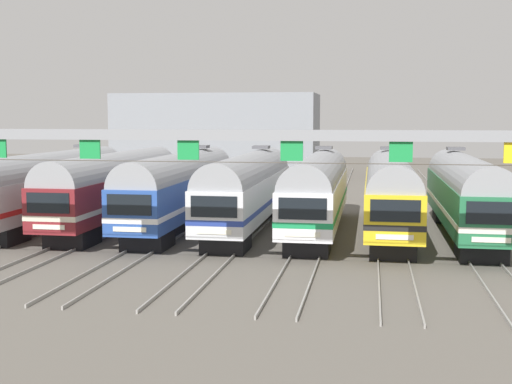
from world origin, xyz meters
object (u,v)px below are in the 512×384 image
(commuter_train_maroon, at_px, (115,185))
(commuter_train_blue, at_px, (180,187))
(commuter_train_silver, at_px, (248,188))
(commuter_train_white, at_px, (318,189))
(commuter_train_stainless, at_px, (52,184))
(catenary_gantry, at_px, (188,154))
(commuter_train_yellow, at_px, (390,190))
(commuter_train_green, at_px, (465,192))

(commuter_train_maroon, xyz_separation_m, commuter_train_blue, (4.27, 0.00, 0.00))
(commuter_train_silver, bearing_deg, commuter_train_blue, 180.00)
(commuter_train_blue, distance_m, commuter_train_silver, 4.27)
(commuter_train_blue, distance_m, commuter_train_white, 8.54)
(commuter_train_stainless, bearing_deg, commuter_train_white, 0.00)
(commuter_train_blue, height_order, commuter_train_silver, same)
(catenary_gantry, bearing_deg, commuter_train_silver, 90.00)
(commuter_train_maroon, distance_m, commuter_train_silver, 8.54)
(commuter_train_maroon, relative_size, catenary_gantry, 0.59)
(commuter_train_white, bearing_deg, commuter_train_maroon, -179.98)
(commuter_train_blue, bearing_deg, commuter_train_stainless, 180.00)
(commuter_train_maroon, distance_m, catenary_gantry, 16.21)
(commuter_train_stainless, distance_m, commuter_train_silver, 12.81)
(commuter_train_white, bearing_deg, commuter_train_yellow, 0.00)
(commuter_train_stainless, relative_size, commuter_train_maroon, 1.00)
(commuter_train_silver, height_order, commuter_train_white, same)
(commuter_train_yellow, bearing_deg, catenary_gantry, -122.31)
(commuter_train_stainless, relative_size, commuter_train_white, 1.00)
(commuter_train_white, relative_size, catenary_gantry, 0.59)
(commuter_train_yellow, height_order, commuter_train_green, same)
(commuter_train_maroon, bearing_deg, commuter_train_yellow, 0.01)
(commuter_train_maroon, relative_size, commuter_train_yellow, 1.00)
(commuter_train_blue, xyz_separation_m, catenary_gantry, (4.27, -13.50, 2.76))
(catenary_gantry, bearing_deg, commuter_train_stainless, 133.49)
(commuter_train_silver, bearing_deg, catenary_gantry, -90.00)
(commuter_train_silver, distance_m, catenary_gantry, 13.78)
(commuter_train_stainless, xyz_separation_m, commuter_train_maroon, (4.27, -0.00, -0.00))
(commuter_train_yellow, xyz_separation_m, catenary_gantry, (-8.54, -13.50, 2.76))
(commuter_train_blue, distance_m, catenary_gantry, 14.43)
(commuter_train_white, distance_m, commuter_train_green, 8.54)
(commuter_train_maroon, distance_m, commuter_train_yellow, 17.08)
(commuter_train_maroon, bearing_deg, commuter_train_blue, 0.06)
(commuter_train_maroon, height_order, commuter_train_green, commuter_train_green)
(commuter_train_stainless, height_order, commuter_train_yellow, same)
(commuter_train_yellow, bearing_deg, commuter_train_maroon, -179.99)
(commuter_train_blue, relative_size, commuter_train_green, 1.00)
(commuter_train_blue, height_order, commuter_train_yellow, same)
(commuter_train_maroon, xyz_separation_m, commuter_train_green, (21.35, 0.00, 0.00))
(commuter_train_blue, bearing_deg, catenary_gantry, -72.45)
(commuter_train_maroon, bearing_deg, commuter_train_white, 0.02)
(commuter_train_green, bearing_deg, catenary_gantry, -133.49)
(commuter_train_silver, bearing_deg, commuter_train_yellow, 0.00)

